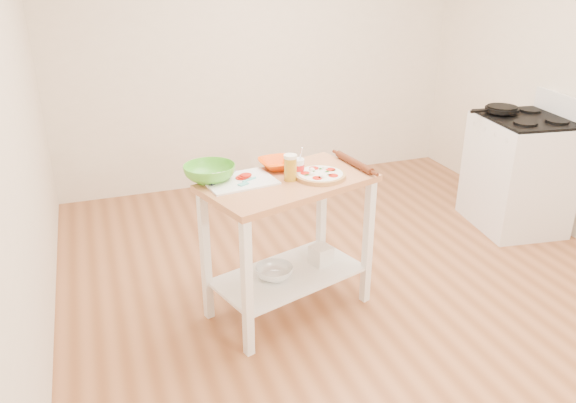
{
  "coord_description": "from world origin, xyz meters",
  "views": [
    {
      "loc": [
        -1.61,
        -2.98,
        2.1
      ],
      "look_at": [
        -0.55,
        -0.03,
        0.74
      ],
      "focal_mm": 35.0,
      "sensor_mm": 36.0,
      "label": 1
    }
  ],
  "objects_px": {
    "yogurt_tub": "(298,167)",
    "shelf_glass_bowl": "(274,272)",
    "prep_island": "(289,220)",
    "rolling_pin": "(354,163)",
    "shelf_bin": "(321,255)",
    "green_bowl": "(210,173)",
    "cutting_board": "(239,180)",
    "beer_pint": "(290,167)",
    "orange_bowl": "(278,164)",
    "spatula": "(247,182)",
    "knife": "(220,179)",
    "gas_stove": "(518,172)",
    "pizza": "(320,175)",
    "skillet": "(501,109)"
  },
  "relations": [
    {
      "from": "prep_island",
      "to": "yogurt_tub",
      "type": "bearing_deg",
      "value": 39.49
    },
    {
      "from": "pizza",
      "to": "skillet",
      "type": "bearing_deg",
      "value": 21.31
    },
    {
      "from": "gas_stove",
      "to": "skillet",
      "type": "xyz_separation_m",
      "value": [
        -0.12,
        0.18,
        0.5
      ]
    },
    {
      "from": "skillet",
      "to": "shelf_glass_bowl",
      "type": "bearing_deg",
      "value": -158.59
    },
    {
      "from": "knife",
      "to": "shelf_bin",
      "type": "distance_m",
      "value": 0.87
    },
    {
      "from": "cutting_board",
      "to": "shelf_glass_bowl",
      "type": "distance_m",
      "value": 0.64
    },
    {
      "from": "pizza",
      "to": "knife",
      "type": "relative_size",
      "value": 1.49
    },
    {
      "from": "pizza",
      "to": "shelf_glass_bowl",
      "type": "distance_m",
      "value": 0.68
    },
    {
      "from": "prep_island",
      "to": "green_bowl",
      "type": "xyz_separation_m",
      "value": [
        -0.44,
        0.15,
        0.31
      ]
    },
    {
      "from": "orange_bowl",
      "to": "green_bowl",
      "type": "distance_m",
      "value": 0.45
    },
    {
      "from": "gas_stove",
      "to": "knife",
      "type": "bearing_deg",
      "value": -162.48
    },
    {
      "from": "orange_bowl",
      "to": "yogurt_tub",
      "type": "distance_m",
      "value": 0.17
    },
    {
      "from": "knife",
      "to": "yogurt_tub",
      "type": "relative_size",
      "value": 1.17
    },
    {
      "from": "knife",
      "to": "prep_island",
      "type": "bearing_deg",
      "value": -56.42
    },
    {
      "from": "beer_pint",
      "to": "rolling_pin",
      "type": "relative_size",
      "value": 0.41
    },
    {
      "from": "prep_island",
      "to": "rolling_pin",
      "type": "height_order",
      "value": "rolling_pin"
    },
    {
      "from": "pizza",
      "to": "rolling_pin",
      "type": "height_order",
      "value": "pizza"
    },
    {
      "from": "rolling_pin",
      "to": "shelf_glass_bowl",
      "type": "height_order",
      "value": "rolling_pin"
    },
    {
      "from": "spatula",
      "to": "yogurt_tub",
      "type": "relative_size",
      "value": 0.75
    },
    {
      "from": "orange_bowl",
      "to": "yogurt_tub",
      "type": "height_order",
      "value": "yogurt_tub"
    },
    {
      "from": "skillet",
      "to": "shelf_bin",
      "type": "height_order",
      "value": "skillet"
    },
    {
      "from": "spatula",
      "to": "orange_bowl",
      "type": "height_order",
      "value": "orange_bowl"
    },
    {
      "from": "shelf_bin",
      "to": "green_bowl",
      "type": "bearing_deg",
      "value": 171.72
    },
    {
      "from": "skillet",
      "to": "knife",
      "type": "distance_m",
      "value": 2.58
    },
    {
      "from": "gas_stove",
      "to": "cutting_board",
      "type": "xyz_separation_m",
      "value": [
        -2.52,
        -0.47,
        0.43
      ]
    },
    {
      "from": "pizza",
      "to": "rolling_pin",
      "type": "bearing_deg",
      "value": 21.29
    },
    {
      "from": "beer_pint",
      "to": "rolling_pin",
      "type": "bearing_deg",
      "value": 11.34
    },
    {
      "from": "knife",
      "to": "orange_bowl",
      "type": "distance_m",
      "value": 0.41
    },
    {
      "from": "beer_pint",
      "to": "yogurt_tub",
      "type": "height_order",
      "value": "yogurt_tub"
    },
    {
      "from": "knife",
      "to": "beer_pint",
      "type": "xyz_separation_m",
      "value": [
        0.4,
        -0.11,
        0.06
      ]
    },
    {
      "from": "rolling_pin",
      "to": "pizza",
      "type": "bearing_deg",
      "value": -158.71
    },
    {
      "from": "knife",
      "to": "shelf_glass_bowl",
      "type": "relative_size",
      "value": 0.88
    },
    {
      "from": "cutting_board",
      "to": "shelf_glass_bowl",
      "type": "xyz_separation_m",
      "value": [
        0.18,
        -0.09,
        -0.61
      ]
    },
    {
      "from": "cutting_board",
      "to": "orange_bowl",
      "type": "relative_size",
      "value": 1.86
    },
    {
      "from": "prep_island",
      "to": "beer_pint",
      "type": "distance_m",
      "value": 0.34
    },
    {
      "from": "yogurt_tub",
      "to": "rolling_pin",
      "type": "height_order",
      "value": "yogurt_tub"
    },
    {
      "from": "orange_bowl",
      "to": "beer_pint",
      "type": "bearing_deg",
      "value": -89.36
    },
    {
      "from": "green_bowl",
      "to": "yogurt_tub",
      "type": "relative_size",
      "value": 1.73
    },
    {
      "from": "cutting_board",
      "to": "beer_pint",
      "type": "distance_m",
      "value": 0.31
    },
    {
      "from": "gas_stove",
      "to": "knife",
      "type": "relative_size",
      "value": 5.34
    },
    {
      "from": "yogurt_tub",
      "to": "shelf_glass_bowl",
      "type": "bearing_deg",
      "value": -155.79
    },
    {
      "from": "gas_stove",
      "to": "pizza",
      "type": "distance_m",
      "value": 2.16
    },
    {
      "from": "prep_island",
      "to": "knife",
      "type": "relative_size",
      "value": 5.44
    },
    {
      "from": "yogurt_tub",
      "to": "rolling_pin",
      "type": "relative_size",
      "value": 0.46
    },
    {
      "from": "orange_bowl",
      "to": "green_bowl",
      "type": "height_order",
      "value": "green_bowl"
    },
    {
      "from": "knife",
      "to": "orange_bowl",
      "type": "height_order",
      "value": "orange_bowl"
    },
    {
      "from": "orange_bowl",
      "to": "shelf_bin",
      "type": "xyz_separation_m",
      "value": [
        0.24,
        -0.16,
        -0.61
      ]
    },
    {
      "from": "spatula",
      "to": "rolling_pin",
      "type": "xyz_separation_m",
      "value": [
        0.73,
        0.07,
        0.01
      ]
    },
    {
      "from": "knife",
      "to": "orange_bowl",
      "type": "bearing_deg",
      "value": -26.06
    },
    {
      "from": "pizza",
      "to": "cutting_board",
      "type": "relative_size",
      "value": 0.71
    }
  ]
}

